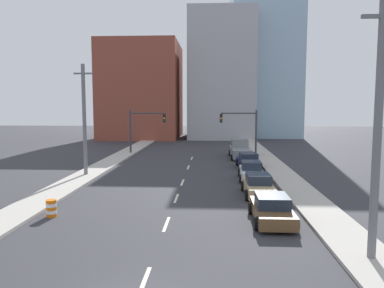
{
  "coord_description": "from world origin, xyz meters",
  "views": [
    {
      "loc": [
        2.34,
        -10.35,
        6.14
      ],
      "look_at": [
        0.3,
        27.54,
        2.2
      ],
      "focal_mm": 35.0,
      "sensor_mm": 36.0,
      "label": 1
    }
  ],
  "objects_px": {
    "utility_pole_right_near": "(378,129)",
    "sedan_white": "(251,171)",
    "traffic_barrel": "(51,208)",
    "utility_pole_left_mid": "(84,119)",
    "sedan_navy": "(248,161)",
    "pickup_truck_gray": "(240,150)",
    "sedan_tan": "(258,186)",
    "traffic_signal_left": "(141,125)",
    "sedan_brown": "(272,209)",
    "traffic_signal_right": "(245,125)"
  },
  "relations": [
    {
      "from": "sedan_brown",
      "to": "sedan_navy",
      "type": "bearing_deg",
      "value": 88.55
    },
    {
      "from": "utility_pole_right_near",
      "to": "utility_pole_left_mid",
      "type": "height_order",
      "value": "utility_pole_right_near"
    },
    {
      "from": "utility_pole_right_near",
      "to": "traffic_barrel",
      "type": "distance_m",
      "value": 16.69
    },
    {
      "from": "utility_pole_right_near",
      "to": "pickup_truck_gray",
      "type": "xyz_separation_m",
      "value": [
        -2.99,
        29.19,
        -4.35
      ]
    },
    {
      "from": "sedan_white",
      "to": "pickup_truck_gray",
      "type": "distance_m",
      "value": 13.08
    },
    {
      "from": "traffic_signal_left",
      "to": "sedan_tan",
      "type": "height_order",
      "value": "traffic_signal_left"
    },
    {
      "from": "traffic_signal_left",
      "to": "utility_pole_right_near",
      "type": "distance_m",
      "value": 35.47
    },
    {
      "from": "sedan_brown",
      "to": "sedan_white",
      "type": "height_order",
      "value": "sedan_white"
    },
    {
      "from": "sedan_navy",
      "to": "sedan_tan",
      "type": "bearing_deg",
      "value": -95.47
    },
    {
      "from": "traffic_signal_left",
      "to": "sedan_navy",
      "type": "bearing_deg",
      "value": -38.37
    },
    {
      "from": "traffic_signal_right",
      "to": "sedan_tan",
      "type": "bearing_deg",
      "value": -92.34
    },
    {
      "from": "utility_pole_right_near",
      "to": "sedan_brown",
      "type": "bearing_deg",
      "value": 122.4
    },
    {
      "from": "utility_pole_right_near",
      "to": "traffic_barrel",
      "type": "xyz_separation_m",
      "value": [
        -15.15,
        5.14,
        -4.76
      ]
    },
    {
      "from": "utility_pole_left_mid",
      "to": "utility_pole_right_near",
      "type": "bearing_deg",
      "value": -44.59
    },
    {
      "from": "sedan_white",
      "to": "traffic_signal_left",
      "type": "bearing_deg",
      "value": 129.17
    },
    {
      "from": "sedan_navy",
      "to": "traffic_signal_right",
      "type": "bearing_deg",
      "value": 84.15
    },
    {
      "from": "traffic_barrel",
      "to": "utility_pole_left_mid",
      "type": "bearing_deg",
      "value": 100.11
    },
    {
      "from": "utility_pole_right_near",
      "to": "sedan_brown",
      "type": "relative_size",
      "value": 2.27
    },
    {
      "from": "traffic_barrel",
      "to": "traffic_signal_left",
      "type": "bearing_deg",
      "value": 90.1
    },
    {
      "from": "utility_pole_right_near",
      "to": "pickup_truck_gray",
      "type": "height_order",
      "value": "utility_pole_right_near"
    },
    {
      "from": "sedan_white",
      "to": "sedan_navy",
      "type": "relative_size",
      "value": 1.0
    },
    {
      "from": "utility_pole_left_mid",
      "to": "traffic_barrel",
      "type": "xyz_separation_m",
      "value": [
        2.12,
        -11.88,
        -4.46
      ]
    },
    {
      "from": "traffic_barrel",
      "to": "sedan_white",
      "type": "bearing_deg",
      "value": 42.18
    },
    {
      "from": "traffic_signal_right",
      "to": "sedan_brown",
      "type": "relative_size",
      "value": 1.23
    },
    {
      "from": "sedan_brown",
      "to": "pickup_truck_gray",
      "type": "distance_m",
      "value": 24.28
    },
    {
      "from": "utility_pole_left_mid",
      "to": "pickup_truck_gray",
      "type": "height_order",
      "value": "utility_pole_left_mid"
    },
    {
      "from": "traffic_signal_left",
      "to": "utility_pole_right_near",
      "type": "relative_size",
      "value": 0.54
    },
    {
      "from": "sedan_navy",
      "to": "traffic_signal_left",
      "type": "bearing_deg",
      "value": 138.32
    },
    {
      "from": "traffic_signal_right",
      "to": "sedan_brown",
      "type": "xyz_separation_m",
      "value": [
        -0.86,
        -27.1,
        -2.99
      ]
    },
    {
      "from": "sedan_white",
      "to": "sedan_navy",
      "type": "distance_m",
      "value": 6.02
    },
    {
      "from": "traffic_signal_left",
      "to": "utility_pole_left_mid",
      "type": "height_order",
      "value": "utility_pole_left_mid"
    },
    {
      "from": "traffic_barrel",
      "to": "pickup_truck_gray",
      "type": "xyz_separation_m",
      "value": [
        12.16,
        24.05,
        0.41
      ]
    },
    {
      "from": "sedan_tan",
      "to": "utility_pole_right_near",
      "type": "bearing_deg",
      "value": -74.66
    },
    {
      "from": "utility_pole_right_near",
      "to": "traffic_signal_right",
      "type": "bearing_deg",
      "value": 94.04
    },
    {
      "from": "traffic_signal_left",
      "to": "sedan_white",
      "type": "distance_m",
      "value": 20.23
    },
    {
      "from": "traffic_signal_left",
      "to": "sedan_brown",
      "type": "bearing_deg",
      "value": -65.97
    },
    {
      "from": "traffic_signal_right",
      "to": "utility_pole_right_near",
      "type": "bearing_deg",
      "value": -85.96
    },
    {
      "from": "utility_pole_right_near",
      "to": "sedan_navy",
      "type": "xyz_separation_m",
      "value": [
        -2.7,
        22.12,
        -4.56
      ]
    },
    {
      "from": "utility_pole_right_near",
      "to": "pickup_truck_gray",
      "type": "bearing_deg",
      "value": 95.85
    },
    {
      "from": "sedan_tan",
      "to": "sedan_white",
      "type": "distance_m",
      "value": 5.42
    },
    {
      "from": "utility_pole_right_near",
      "to": "sedan_tan",
      "type": "height_order",
      "value": "utility_pole_right_near"
    },
    {
      "from": "sedan_navy",
      "to": "pickup_truck_gray",
      "type": "bearing_deg",
      "value": 89.05
    },
    {
      "from": "pickup_truck_gray",
      "to": "sedan_brown",
      "type": "bearing_deg",
      "value": -91.42
    },
    {
      "from": "traffic_signal_left",
      "to": "traffic_barrel",
      "type": "xyz_separation_m",
      "value": [
        0.05,
        -26.87,
        -3.17
      ]
    },
    {
      "from": "utility_pole_left_mid",
      "to": "sedan_white",
      "type": "distance_m",
      "value": 14.86
    },
    {
      "from": "sedan_tan",
      "to": "pickup_truck_gray",
      "type": "xyz_separation_m",
      "value": [
        0.14,
        18.5,
        0.2
      ]
    },
    {
      "from": "traffic_signal_left",
      "to": "sedan_tan",
      "type": "xyz_separation_m",
      "value": [
        12.07,
        -21.33,
        -2.96
      ]
    },
    {
      "from": "utility_pole_right_near",
      "to": "sedan_white",
      "type": "relative_size",
      "value": 2.28
    },
    {
      "from": "pickup_truck_gray",
      "to": "sedan_tan",
      "type": "bearing_deg",
      "value": -91.56
    },
    {
      "from": "sedan_brown",
      "to": "pickup_truck_gray",
      "type": "relative_size",
      "value": 0.7
    }
  ]
}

